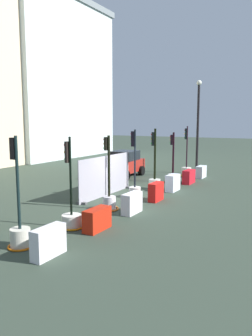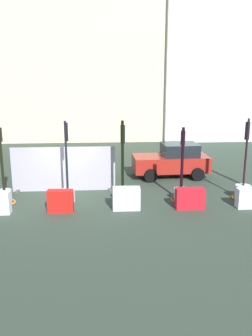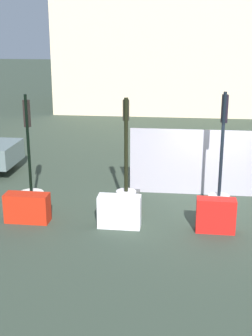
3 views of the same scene
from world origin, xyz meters
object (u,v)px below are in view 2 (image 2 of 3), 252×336
object	(u,v)px
traffic_light_5	(181,188)
construction_barrier_3	(61,201)
traffic_light_2	(4,191)
traffic_light_3	(68,186)
car_red_compact	(172,160)
traffic_light_4	(123,185)
construction_barrier_4	(126,198)
construction_barrier_5	(190,199)
traffic_light_6	(243,188)
construction_barrier_6	(250,198)

from	to	relation	value
traffic_light_5	construction_barrier_3	xyz separation A→B (m)	(-4.87, -1.02, -0.12)
traffic_light_2	traffic_light_3	bearing A→B (deg)	2.09
car_red_compact	traffic_light_3	bearing A→B (deg)	-144.89
traffic_light_4	construction_barrier_4	xyz separation A→B (m)	(0.08, -1.05, -0.23)
traffic_light_4	construction_barrier_3	size ratio (longest dim) A/B	3.43
construction_barrier_3	construction_barrier_4	world-z (taller)	construction_barrier_4
construction_barrier_5	traffic_light_4	bearing A→B (deg)	156.41
traffic_light_4	construction_barrier_5	bearing A→B (deg)	-23.59
traffic_light_3	traffic_light_5	xyz separation A→B (m)	(4.71, -0.20, -0.11)
traffic_light_2	car_red_compact	xyz separation A→B (m)	(7.63, 3.66, 0.31)
traffic_light_6	construction_barrier_3	world-z (taller)	traffic_light_6
traffic_light_2	car_red_compact	size ratio (longest dim) A/B	0.81
construction_barrier_6	traffic_light_5	bearing A→B (deg)	157.47
traffic_light_5	traffic_light_4	bearing A→B (deg)	176.69
traffic_light_3	construction_barrier_5	bearing A→B (deg)	-13.75
traffic_light_3	construction_barrier_3	size ratio (longest dim) A/B	3.43
traffic_light_3	traffic_light_6	world-z (taller)	traffic_light_6
traffic_light_2	construction_barrier_4	bearing A→B (deg)	-11.69
traffic_light_4	traffic_light_5	size ratio (longest dim) A/B	1.09
construction_barrier_5	construction_barrier_6	distance (m)	2.38
traffic_light_4	construction_barrier_6	world-z (taller)	traffic_light_4
traffic_light_6	car_red_compact	world-z (taller)	traffic_light_6
traffic_light_2	traffic_light_3	distance (m)	2.56
car_red_compact	traffic_light_6	bearing A→B (deg)	-58.47
construction_barrier_6	car_red_compact	bearing A→B (deg)	114.01
traffic_light_6	construction_barrier_3	distance (m)	7.61
traffic_light_2	construction_barrier_6	distance (m)	9.84
traffic_light_3	construction_barrier_6	world-z (taller)	traffic_light_3
construction_barrier_4	construction_barrier_3	bearing A→B (deg)	-177.30
construction_barrier_5	construction_barrier_6	world-z (taller)	construction_barrier_5
traffic_light_2	traffic_light_5	bearing A→B (deg)	-0.87
traffic_light_4	construction_barrier_5	size ratio (longest dim) A/B	2.99
construction_barrier_5	construction_barrier_6	xyz separation A→B (m)	(2.38, -0.06, -0.02)
traffic_light_4	construction_barrier_6	size ratio (longest dim) A/B	3.24
traffic_light_2	traffic_light_4	xyz separation A→B (m)	(4.82, 0.03, 0.13)
traffic_light_5	construction_barrier_6	bearing A→B (deg)	-22.53
traffic_light_2	construction_barrier_5	distance (m)	7.48
traffic_light_2	traffic_light_5	xyz separation A→B (m)	(7.26, -0.11, 0.02)
construction_barrier_6	car_red_compact	distance (m)	5.29
traffic_light_2	traffic_light_3	size ratio (longest dim) A/B	0.95
traffic_light_5	car_red_compact	size ratio (longest dim) A/B	0.79
traffic_light_3	construction_barrier_3	bearing A→B (deg)	-97.71
traffic_light_3	construction_barrier_4	xyz separation A→B (m)	(2.35, -1.11, -0.22)
construction_barrier_3	construction_barrier_5	xyz separation A→B (m)	(5.01, 0.04, -0.03)
traffic_light_5	car_red_compact	world-z (taller)	traffic_light_5
traffic_light_3	construction_barrier_4	size ratio (longest dim) A/B	3.14
car_red_compact	traffic_light_4	bearing A→B (deg)	-127.69
construction_barrier_3	construction_barrier_5	size ratio (longest dim) A/B	0.87
traffic_light_2	traffic_light_4	distance (m)	4.82
car_red_compact	construction_barrier_4	bearing A→B (deg)	-120.20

